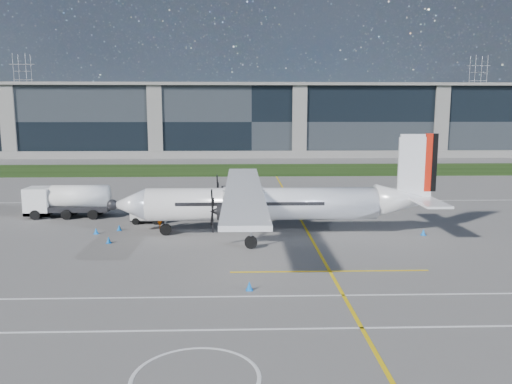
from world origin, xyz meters
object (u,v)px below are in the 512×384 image
Objects in this scene: pylon_west at (24,97)px; safety_cone_tail at (423,232)px; baggage_tug at (147,213)px; safety_cone_nose_port at (109,240)px; turboprop_aircraft at (274,185)px; fuel_tanker_truck at (62,201)px; safety_cone_portwing at (249,286)px; ground_crew_person at (160,216)px; safety_cone_nose_stbd at (119,227)px; safety_cone_fwd at (96,231)px; pylon_east at (476,97)px.

safety_cone_tail is (91.87, -147.34, -14.75)m from pylon_west.
baggage_tug reaches higher than safety_cone_nose_port.
safety_cone_nose_port is (-23.90, -1.61, 0.00)m from safety_cone_tail.
turboprop_aircraft is 20.31m from fuel_tanker_truck.
pylon_west is 177.82m from safety_cone_portwing.
safety_cone_portwing is at bearing -44.97° from safety_cone_nose_port.
baggage_tug is at bearing -63.93° from pylon_west.
fuel_tanker_truck reaches higher than safety_cone_nose_port.
fuel_tanker_truck is 10.74m from ground_crew_person.
pylon_west reaches higher than fuel_tanker_truck.
fuel_tanker_truck is 8.51m from safety_cone_nose_stbd.
pylon_west is 153.02m from fuel_tanker_truck.
safety_cone_tail is at bearing -5.58° from safety_cone_nose_stbd.
fuel_tanker_truck reaches higher than safety_cone_fwd.
fuel_tanker_truck is 15.67× the size of safety_cone_nose_port.
turboprop_aircraft is at bearing -114.04° from ground_crew_person.
pylon_west is at bearing 113.75° from fuel_tanker_truck.
safety_cone_portwing is (-2.13, -12.38, -3.69)m from turboprop_aircraft.
safety_cone_tail is 1.00× the size of safety_cone_portwing.
pylon_west reaches higher than baggage_tug.
turboprop_aircraft is 12.23m from safety_cone_tail.
pylon_east is 169.78m from turboprop_aircraft.
safety_cone_nose_stbd is 17.45m from safety_cone_portwing.
turboprop_aircraft is 52.48× the size of safety_cone_nose_stbd.
pylon_east is at bearing 56.11° from baggage_tug.
pylon_west is at bearing 180.00° from pylon_east.
pylon_west is 1.14× the size of turboprop_aircraft.
turboprop_aircraft reaches higher than safety_cone_tail.
safety_cone_portwing is (11.86, -12.99, 0.00)m from safety_cone_fwd.
fuel_tanker_truck is 25.75m from safety_cone_portwing.
turboprop_aircraft is at bearing -2.48° from safety_cone_fwd.
safety_cone_fwd is at bearing 132.40° from safety_cone_portwing.
safety_cone_fwd is 1.00× the size of safety_cone_portwing.
safety_cone_nose_port is at bearing -58.91° from safety_cone_fwd.
fuel_tanker_truck reaches higher than baggage_tug.
turboprop_aircraft is (-84.77, -146.69, -11.06)m from pylon_east.
baggage_tug is (69.53, -142.10, -14.14)m from pylon_west.
safety_cone_portwing is (10.30, -14.08, 0.00)m from safety_cone_nose_stbd.
fuel_tanker_truck is at bearing 159.17° from turboprop_aircraft.
turboprop_aircraft reaches higher than safety_cone_nose_stbd.
pylon_east is 60.00× the size of safety_cone_nose_stbd.
ground_crew_person reaches higher than safety_cone_nose_port.
turboprop_aircraft is at bearing 80.24° from safety_cone_portwing.
safety_cone_fwd is at bearing 121.09° from safety_cone_nose_port.
fuel_tanker_truck is at bearing 126.46° from safety_cone_fwd.
pylon_east is at bearing 53.40° from fuel_tanker_truck.
pylon_west and pylon_east have the same top height.
baggage_tug is at bearing 77.13° from safety_cone_nose_port.
safety_cone_nose_port is at bearing -65.47° from pylon_west.
baggage_tug is (8.15, -2.58, -0.61)m from fuel_tanker_truck.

